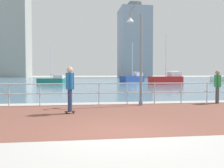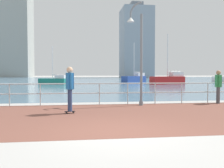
{
  "view_description": "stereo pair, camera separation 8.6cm",
  "coord_description": "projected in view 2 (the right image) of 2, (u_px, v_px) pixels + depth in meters",
  "views": [
    {
      "loc": [
        -1.16,
        -6.55,
        1.53
      ],
      "look_at": [
        0.29,
        3.65,
        1.1
      ],
      "focal_mm": 41.92,
      "sensor_mm": 36.0,
      "label": 1
    },
    {
      "loc": [
        -1.07,
        -6.56,
        1.53
      ],
      "look_at": [
        0.29,
        3.65,
        1.1
      ],
      "focal_mm": 41.92,
      "sensor_mm": 36.0,
      "label": 2
    }
  ],
  "objects": [
    {
      "name": "skateboarder",
      "position": [
        70.0,
        85.0,
        9.85
      ],
      "size": [
        0.41,
        0.55,
        1.77
      ],
      "color": "black",
      "rests_on": "ground"
    },
    {
      "name": "ground",
      "position": [
        83.0,
        82.0,
        46.31
      ],
      "size": [
        220.0,
        220.0,
        0.0
      ],
      "primitive_type": "plane",
      "color": "#ADAAA5"
    },
    {
      "name": "waterfront_railing",
      "position": [
        99.0,
        90.0,
        12.7
      ],
      "size": [
        25.25,
        0.06,
        1.05
      ],
      "color": "#B2BCC1",
      "rests_on": "ground"
    },
    {
      "name": "sailboat_red",
      "position": [
        169.0,
        79.0,
        36.49
      ],
      "size": [
        5.18,
        2.86,
        6.95
      ],
      "color": "#B21E1E",
      "rests_on": "ground"
    },
    {
      "name": "tower_brick",
      "position": [
        9.0,
        18.0,
        100.0
      ],
      "size": [
        15.91,
        14.7,
        47.15
      ],
      "color": "#939993",
      "rests_on": "ground"
    },
    {
      "name": "tower_beige",
      "position": [
        136.0,
        43.0,
        89.55
      ],
      "size": [
        10.03,
        11.0,
        25.52
      ],
      "color": "#8493A3",
      "rests_on": "ground"
    },
    {
      "name": "sailboat_gray",
      "position": [
        54.0,
        81.0,
        35.94
      ],
      "size": [
        3.92,
        2.25,
        5.27
      ],
      "color": "#197266",
      "rests_on": "ground"
    },
    {
      "name": "lamppost",
      "position": [
        138.0,
        48.0,
        12.35
      ],
      "size": [
        0.73,
        0.57,
        4.89
      ],
      "color": "slate",
      "rests_on": "ground"
    },
    {
      "name": "harbor_water",
      "position": [
        82.0,
        80.0,
        57.29
      ],
      "size": [
        180.0,
        88.0,
        0.0
      ],
      "primitive_type": "cube",
      "color": "slate",
      "rests_on": "ground"
    },
    {
      "name": "bystander",
      "position": [
        218.0,
        84.0,
        13.13
      ],
      "size": [
        0.31,
        0.56,
        1.67
      ],
      "color": "#4C4C51",
      "rests_on": "ground"
    },
    {
      "name": "brick_paving",
      "position": [
        107.0,
        115.0,
        9.41
      ],
      "size": [
        28.0,
        6.7,
        0.01
      ],
      "primitive_type": "cube",
      "color": "brown",
      "rests_on": "ground"
    },
    {
      "name": "sailboat_white",
      "position": [
        135.0,
        78.0,
        44.78
      ],
      "size": [
        4.71,
        4.0,
        6.69
      ],
      "color": "#284799",
      "rests_on": "ground"
    }
  ]
}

